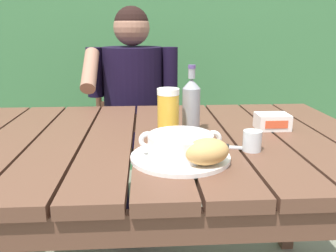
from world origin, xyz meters
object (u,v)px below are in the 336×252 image
Objects in this scene: bread_roll at (207,151)px; beer_glass at (168,113)px; person_eating at (133,104)px; butter_tub at (272,121)px; serving_plate at (180,157)px; beer_bottle at (191,105)px; table_knife at (228,147)px; chair_near_diner at (135,134)px; water_glass_small at (252,141)px; soup_bowl at (180,144)px.

beer_glass is at bearing 106.21° from bread_roll.
person_eating is 0.86m from butter_tub.
beer_bottle is (0.06, 0.27, 0.09)m from serving_plate.
beer_glass is 0.10m from beer_bottle.
serving_plate reaches higher than table_knife.
beer_glass is (-0.02, 0.21, 0.08)m from serving_plate.
beer_bottle is 0.31m from butter_tub.
chair_near_diner is at bearing 97.96° from serving_plate.
water_glass_small is (0.22, 0.06, 0.03)m from serving_plate.
soup_bowl is at bearing -80.30° from person_eating.
soup_bowl is at bearing -165.31° from water_glass_small.
soup_bowl is 0.47m from butter_tub.
soup_bowl is at bearing 130.60° from bread_roll.
bread_roll reaches higher than butter_tub.
bread_roll is 0.30m from beer_glass.
water_glass_small is 0.27m from butter_tub.
beer_glass is 0.40m from butter_tub.
bread_roll is at bearing -49.40° from soup_bowl.
butter_tub is at bearing -58.71° from chair_near_diner.
soup_bowl reaches higher than table_knife.
person_eating is at bearing -90.83° from chair_near_diner.
table_knife is at bearing -62.55° from beer_bottle.
butter_tub is (0.37, 0.29, 0.02)m from serving_plate.
person_eating reaches higher than serving_plate.
person_eating reaches higher than beer_glass.
chair_near_diner is at bearing 98.50° from beer_glass.
water_glass_small is at bearing 39.39° from bread_roll.
beer_bottle is (0.06, 0.27, 0.06)m from soup_bowl.
butter_tub is (0.30, 0.36, -0.02)m from bread_roll.
serving_plate is 4.53× the size of water_glass_small.
chair_near_diner is at bearing 104.17° from beer_bottle.
person_eating is 0.98m from soup_bowl.
soup_bowl is at bearing -84.47° from beer_glass.
soup_bowl is 1.40× the size of beer_glass.
soup_bowl is at bearing -82.04° from chair_near_diner.
water_glass_small is 0.43× the size of table_knife.
beer_bottle is (0.00, 0.34, 0.05)m from bread_roll.
water_glass_small is (0.16, -0.21, -0.07)m from beer_bottle.
person_eating is at bearing 108.13° from beer_bottle.
water_glass_small reaches higher than serving_plate.
serving_plate is at bearing -150.96° from table_knife.
soup_bowl is (0.16, -1.16, 0.31)m from chair_near_diner.
bread_roll is at bearing -120.53° from table_knife.
butter_tub is (0.39, 0.08, -0.06)m from beer_glass.
bread_roll is 1.23× the size of butter_tub.
chair_near_diner is at bearing 89.17° from person_eating.
butter_tub is at bearing 11.35° from beer_glass.
soup_bowl reaches higher than water_glass_small.
beer_bottle is 0.27m from water_glass_small.
chair_near_diner is 16.06× the size of water_glass_small.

